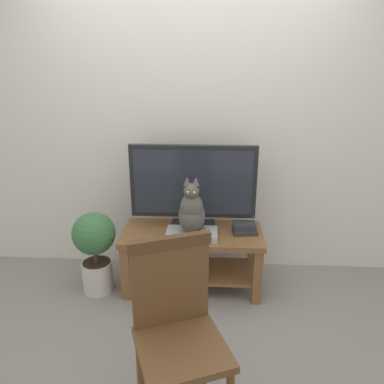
# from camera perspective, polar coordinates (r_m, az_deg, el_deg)

# --- Properties ---
(ground_plane) EXTENTS (12.00, 12.00, 0.00)m
(ground_plane) POSITION_cam_1_polar(r_m,az_deg,el_deg) (2.80, -0.81, -20.30)
(ground_plane) COLOR gray
(back_wall) EXTENTS (7.00, 0.12, 2.80)m
(back_wall) POSITION_cam_1_polar(r_m,az_deg,el_deg) (3.17, 0.34, 12.36)
(back_wall) COLOR silver
(back_wall) RESTS_ON ground
(tv_stand) EXTENTS (1.12, 0.50, 0.50)m
(tv_stand) POSITION_cam_1_polar(r_m,az_deg,el_deg) (3.05, 0.05, -8.71)
(tv_stand) COLOR brown
(tv_stand) RESTS_ON ground
(tv) EXTENTS (1.00, 0.20, 0.69)m
(tv) POSITION_cam_1_polar(r_m,az_deg,el_deg) (2.94, 0.16, 1.14)
(tv) COLOR black
(tv) RESTS_ON tv_stand
(media_box) EXTENTS (0.40, 0.23, 0.05)m
(media_box) POSITION_cam_1_polar(r_m,az_deg,el_deg) (2.89, -0.03, -6.51)
(media_box) COLOR #ADADB2
(media_box) RESTS_ON tv_stand
(cat) EXTENTS (0.21, 0.34, 0.45)m
(cat) POSITION_cam_1_polar(r_m,az_deg,el_deg) (2.79, -0.02, -3.06)
(cat) COLOR #514C47
(cat) RESTS_ON media_box
(wooden_chair) EXTENTS (0.55, 0.55, 0.98)m
(wooden_chair) POSITION_cam_1_polar(r_m,az_deg,el_deg) (1.96, -2.37, -19.28)
(wooden_chair) COLOR brown
(wooden_chair) RESTS_ON ground
(book_stack) EXTENTS (0.20, 0.16, 0.08)m
(book_stack) POSITION_cam_1_polar(r_m,az_deg,el_deg) (2.99, 8.08, -5.54)
(book_stack) COLOR #2D2D33
(book_stack) RESTS_ON tv_stand
(potted_plant) EXTENTS (0.34, 0.34, 0.68)m
(potted_plant) POSITION_cam_1_polar(r_m,az_deg,el_deg) (3.07, -14.70, -8.09)
(potted_plant) COLOR beige
(potted_plant) RESTS_ON ground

